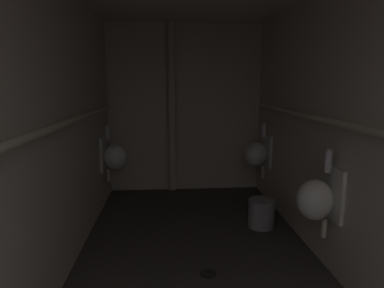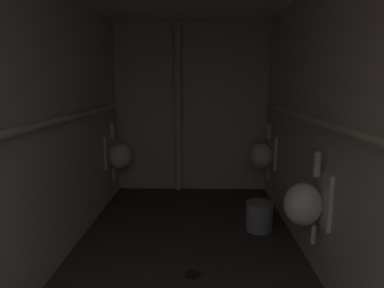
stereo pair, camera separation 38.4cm
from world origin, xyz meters
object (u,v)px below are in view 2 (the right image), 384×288
Objects in this scene: urinal_left_mid at (118,154)px; floor_drain at (192,274)px; standpipe_back_wall at (178,109)px; urinal_right_mid at (306,203)px; waste_bin at (259,216)px; urinal_right_far at (263,155)px.

floor_drain is (1.02, -1.71, -0.65)m from urinal_left_mid.
standpipe_back_wall is 2.51m from floor_drain.
urinal_left_mid is 1.00× the size of urinal_right_mid.
urinal_right_mid is at bearing -42.26° from urinal_left_mid.
waste_bin is (0.96, -1.31, -1.05)m from standpipe_back_wall.
urinal_left_mid and urinal_right_mid have the same top height.
waste_bin is at bearing 101.65° from urinal_right_mid.
urinal_right_far reaches higher than floor_drain.
urinal_left_mid and urinal_right_far have the same top height.
standpipe_back_wall is 16.91× the size of floor_drain.
urinal_left_mid is at bearing 120.85° from floor_drain.
urinal_right_far is 0.32× the size of standpipe_back_wall.
urinal_left_mid reaches higher than waste_bin.
urinal_right_mid and urinal_right_far have the same top height.
floor_drain is at bearing -59.15° from urinal_left_mid.
floor_drain is at bearing -128.93° from waste_bin.
floor_drain is (-0.89, 0.03, -0.65)m from urinal_right_mid.
urinal_left_mid is at bearing -148.07° from standpipe_back_wall.
urinal_left_mid is 2.58m from urinal_right_mid.
standpipe_back_wall is at bearing 117.38° from urinal_right_mid.
floor_drain is 0.45× the size of waste_bin.
urinal_right_far is (1.91, 0.03, 0.00)m from urinal_left_mid.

